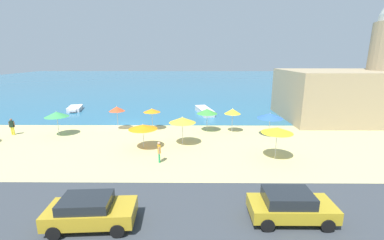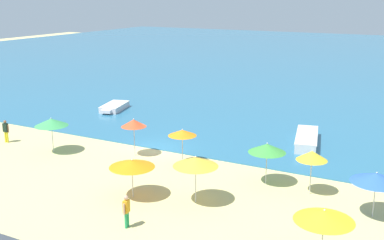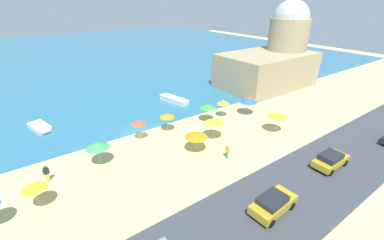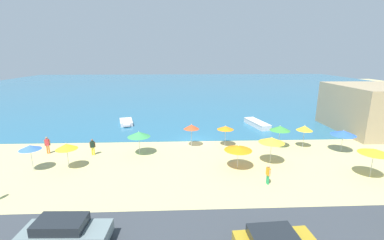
{
  "view_description": "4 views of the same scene",
  "coord_description": "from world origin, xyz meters",
  "px_view_note": "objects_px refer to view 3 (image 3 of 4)",
  "views": [
    {
      "loc": [
        7.81,
        -28.73,
        7.83
      ],
      "look_at": [
        7.59,
        -1.74,
        1.09
      ],
      "focal_mm": 24.0,
      "sensor_mm": 36.0,
      "label": 1
    },
    {
      "loc": [
        17.76,
        -27.57,
        10.79
      ],
      "look_at": [
        1.55,
        2.73,
        1.73
      ],
      "focal_mm": 45.0,
      "sensor_mm": 36.0,
      "label": 2
    },
    {
      "loc": [
        -10.97,
        -26.88,
        15.29
      ],
      "look_at": [
        6.07,
        -3.16,
        1.31
      ],
      "focal_mm": 24.0,
      "sensor_mm": 36.0,
      "label": 3
    },
    {
      "loc": [
        -1.61,
        -28.91,
        9.95
      ],
      "look_at": [
        -0.27,
        2.07,
        2.11
      ],
      "focal_mm": 24.0,
      "sensor_mm": 36.0,
      "label": 4
    }
  ],
  "objects_px": {
    "harbor_fortress": "(275,57)",
    "skiff_nearshore": "(174,100)",
    "beach_umbrella_8": "(33,186)",
    "parked_car_0": "(331,160)",
    "beach_umbrella_2": "(97,145)",
    "bather_3": "(227,151)",
    "beach_umbrella_3": "(248,101)",
    "skiff_offshore": "(40,127)",
    "beach_umbrella_5": "(208,106)",
    "beach_umbrella_1": "(223,102)",
    "bather_1": "(46,172)",
    "beach_umbrella_0": "(196,136)",
    "beach_umbrella_10": "(139,122)",
    "beach_umbrella_6": "(278,115)",
    "parked_car_2": "(273,203)",
    "beach_umbrella_7": "(214,121)",
    "beach_umbrella_9": "(167,116)"
  },
  "relations": [
    {
      "from": "harbor_fortress",
      "to": "skiff_nearshore",
      "type": "bearing_deg",
      "value": 172.54
    },
    {
      "from": "beach_umbrella_8",
      "to": "parked_car_0",
      "type": "relative_size",
      "value": 0.61
    },
    {
      "from": "beach_umbrella_2",
      "to": "bather_3",
      "type": "height_order",
      "value": "beach_umbrella_2"
    },
    {
      "from": "beach_umbrella_3",
      "to": "skiff_nearshore",
      "type": "bearing_deg",
      "value": 120.82
    },
    {
      "from": "parked_car_0",
      "to": "skiff_offshore",
      "type": "distance_m",
      "value": 34.15
    },
    {
      "from": "skiff_offshore",
      "to": "beach_umbrella_5",
      "type": "bearing_deg",
      "value": -29.2
    },
    {
      "from": "beach_umbrella_1",
      "to": "bather_1",
      "type": "relative_size",
      "value": 1.5
    },
    {
      "from": "beach_umbrella_0",
      "to": "beach_umbrella_2",
      "type": "relative_size",
      "value": 0.99
    },
    {
      "from": "beach_umbrella_10",
      "to": "beach_umbrella_3",
      "type": "bearing_deg",
      "value": -7.77
    },
    {
      "from": "beach_umbrella_0",
      "to": "beach_umbrella_6",
      "type": "xyz_separation_m",
      "value": [
        10.76,
        -2.22,
        0.38
      ]
    },
    {
      "from": "beach_umbrella_3",
      "to": "parked_car_0",
      "type": "xyz_separation_m",
      "value": [
        -2.89,
        -13.77,
        -1.24
      ]
    },
    {
      "from": "beach_umbrella_1",
      "to": "beach_umbrella_10",
      "type": "height_order",
      "value": "beach_umbrella_10"
    },
    {
      "from": "bather_1",
      "to": "beach_umbrella_3",
      "type": "bearing_deg",
      "value": -0.33
    },
    {
      "from": "parked_car_2",
      "to": "beach_umbrella_3",
      "type": "bearing_deg",
      "value": 49.16
    },
    {
      "from": "beach_umbrella_0",
      "to": "beach_umbrella_10",
      "type": "height_order",
      "value": "beach_umbrella_10"
    },
    {
      "from": "beach_umbrella_6",
      "to": "harbor_fortress",
      "type": "bearing_deg",
      "value": 39.66
    },
    {
      "from": "harbor_fortress",
      "to": "beach_umbrella_7",
      "type": "bearing_deg",
      "value": -156.67
    },
    {
      "from": "beach_umbrella_1",
      "to": "beach_umbrella_5",
      "type": "distance_m",
      "value": 2.65
    },
    {
      "from": "beach_umbrella_5",
      "to": "parked_car_0",
      "type": "relative_size",
      "value": 0.63
    },
    {
      "from": "beach_umbrella_3",
      "to": "beach_umbrella_8",
      "type": "bearing_deg",
      "value": -173.55
    },
    {
      "from": "bather_3",
      "to": "skiff_offshore",
      "type": "bearing_deg",
      "value": 128.45
    },
    {
      "from": "beach_umbrella_5",
      "to": "beach_umbrella_7",
      "type": "distance_m",
      "value": 4.87
    },
    {
      "from": "beach_umbrella_3",
      "to": "beach_umbrella_1",
      "type": "bearing_deg",
      "value": 159.01
    },
    {
      "from": "beach_umbrella_2",
      "to": "bather_1",
      "type": "height_order",
      "value": "beach_umbrella_2"
    },
    {
      "from": "bather_1",
      "to": "parked_car_0",
      "type": "xyz_separation_m",
      "value": [
        23.13,
        -13.91,
        -0.12
      ]
    },
    {
      "from": "parked_car_0",
      "to": "skiff_nearshore",
      "type": "bearing_deg",
      "value": 97.64
    },
    {
      "from": "beach_umbrella_5",
      "to": "skiff_offshore",
      "type": "xyz_separation_m",
      "value": [
        -18.95,
        10.59,
        -1.87
      ]
    },
    {
      "from": "beach_umbrella_6",
      "to": "beach_umbrella_9",
      "type": "height_order",
      "value": "beach_umbrella_6"
    },
    {
      "from": "bather_3",
      "to": "skiff_nearshore",
      "type": "bearing_deg",
      "value": 76.55
    },
    {
      "from": "beach_umbrella_2",
      "to": "beach_umbrella_0",
      "type": "bearing_deg",
      "value": -21.62
    },
    {
      "from": "harbor_fortress",
      "to": "beach_umbrella_8",
      "type": "bearing_deg",
      "value": -165.94
    },
    {
      "from": "beach_umbrella_9",
      "to": "parked_car_2",
      "type": "bearing_deg",
      "value": -90.97
    },
    {
      "from": "beach_umbrella_3",
      "to": "beach_umbrella_2",
      "type": "bearing_deg",
      "value": 179.9
    },
    {
      "from": "beach_umbrella_1",
      "to": "skiff_offshore",
      "type": "height_order",
      "value": "beach_umbrella_1"
    },
    {
      "from": "beach_umbrella_1",
      "to": "parked_car_0",
      "type": "bearing_deg",
      "value": -87.61
    },
    {
      "from": "parked_car_2",
      "to": "skiff_nearshore",
      "type": "bearing_deg",
      "value": 75.71
    },
    {
      "from": "beach_umbrella_2",
      "to": "beach_umbrella_7",
      "type": "height_order",
      "value": "beach_umbrella_7"
    },
    {
      "from": "beach_umbrella_9",
      "to": "beach_umbrella_10",
      "type": "height_order",
      "value": "beach_umbrella_10"
    },
    {
      "from": "beach_umbrella_5",
      "to": "parked_car_2",
      "type": "relative_size",
      "value": 0.61
    },
    {
      "from": "beach_umbrella_10",
      "to": "skiff_nearshore",
      "type": "distance_m",
      "value": 12.79
    },
    {
      "from": "beach_umbrella_3",
      "to": "harbor_fortress",
      "type": "bearing_deg",
      "value": 26.56
    },
    {
      "from": "beach_umbrella_8",
      "to": "beach_umbrella_2",
      "type": "bearing_deg",
      "value": 27.83
    },
    {
      "from": "parked_car_2",
      "to": "skiff_offshore",
      "type": "height_order",
      "value": "parked_car_2"
    },
    {
      "from": "beach_umbrella_2",
      "to": "beach_umbrella_9",
      "type": "xyz_separation_m",
      "value": [
        9.19,
        2.12,
        -0.04
      ]
    },
    {
      "from": "bather_3",
      "to": "parked_car_0",
      "type": "xyz_separation_m",
      "value": [
        7.27,
        -7.08,
        -0.07
      ]
    },
    {
      "from": "bather_1",
      "to": "parked_car_2",
      "type": "xyz_separation_m",
      "value": [
        13.67,
        -14.44,
        -0.12
      ]
    },
    {
      "from": "bather_1",
      "to": "bather_3",
      "type": "distance_m",
      "value": 17.28
    },
    {
      "from": "beach_umbrella_10",
      "to": "bather_3",
      "type": "bearing_deg",
      "value": -57.25
    },
    {
      "from": "beach_umbrella_1",
      "to": "skiff_offshore",
      "type": "xyz_separation_m",
      "value": [
        -21.6,
        10.81,
        -1.91
      ]
    },
    {
      "from": "beach_umbrella_5",
      "to": "beach_umbrella_7",
      "type": "relative_size",
      "value": 0.96
    }
  ]
}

